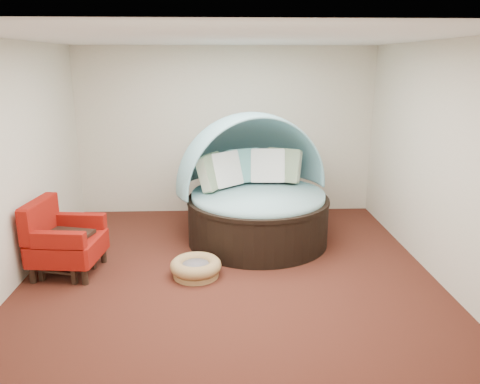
{
  "coord_description": "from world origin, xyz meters",
  "views": [
    {
      "loc": [
        -0.1,
        -5.41,
        2.55
      ],
      "look_at": [
        0.16,
        0.6,
        0.87
      ],
      "focal_mm": 35.0,
      "sensor_mm": 36.0,
      "label": 1
    }
  ],
  "objects_px": {
    "pet_basket": "(196,267)",
    "red_armchair": "(62,240)",
    "canopy_daybed": "(255,182)",
    "side_table": "(66,249)"
  },
  "relations": [
    {
      "from": "pet_basket",
      "to": "red_armchair",
      "type": "relative_size",
      "value": 0.71
    },
    {
      "from": "canopy_daybed",
      "to": "side_table",
      "type": "bearing_deg",
      "value": -174.15
    },
    {
      "from": "pet_basket",
      "to": "red_armchair",
      "type": "xyz_separation_m",
      "value": [
        -1.64,
        0.19,
        0.32
      ]
    },
    {
      "from": "pet_basket",
      "to": "side_table",
      "type": "xyz_separation_m",
      "value": [
        -1.58,
        0.11,
        0.22
      ]
    },
    {
      "from": "pet_basket",
      "to": "red_armchair",
      "type": "bearing_deg",
      "value": 173.42
    },
    {
      "from": "canopy_daybed",
      "to": "red_armchair",
      "type": "xyz_separation_m",
      "value": [
        -2.45,
        -1.05,
        -0.43
      ]
    },
    {
      "from": "pet_basket",
      "to": "side_table",
      "type": "bearing_deg",
      "value": 175.94
    },
    {
      "from": "canopy_daybed",
      "to": "red_armchair",
      "type": "relative_size",
      "value": 2.82
    },
    {
      "from": "canopy_daybed",
      "to": "side_table",
      "type": "relative_size",
      "value": 3.97
    },
    {
      "from": "canopy_daybed",
      "to": "side_table",
      "type": "height_order",
      "value": "canopy_daybed"
    }
  ]
}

